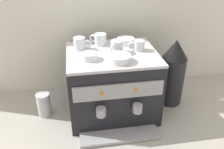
% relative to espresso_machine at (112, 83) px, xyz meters
% --- Properties ---
extents(ground_plane, '(4.00, 4.00, 0.00)m').
position_rel_espresso_machine_xyz_m(ground_plane, '(0.00, 0.00, -0.21)').
color(ground_plane, '#9E998E').
extents(tiled_backsplash_wall, '(2.80, 0.03, 0.94)m').
position_rel_espresso_machine_xyz_m(tiled_backsplash_wall, '(0.00, 0.36, 0.26)').
color(tiled_backsplash_wall, silver).
rests_on(tiled_backsplash_wall, ground_plane).
extents(espresso_machine, '(0.54, 0.55, 0.42)m').
position_rel_espresso_machine_xyz_m(espresso_machine, '(0.00, 0.00, 0.00)').
color(espresso_machine, black).
rests_on(espresso_machine, ground_plane).
extents(ceramic_cup_0, '(0.11, 0.08, 0.07)m').
position_rel_espresso_machine_xyz_m(ceramic_cup_0, '(-0.06, 0.15, 0.25)').
color(ceramic_cup_0, silver).
rests_on(ceramic_cup_0, espresso_machine).
extents(ceramic_cup_1, '(0.10, 0.06, 0.06)m').
position_rel_espresso_machine_xyz_m(ceramic_cup_1, '(0.17, 0.02, 0.24)').
color(ceramic_cup_1, silver).
rests_on(ceramic_cup_1, espresso_machine).
extents(ceramic_cup_2, '(0.09, 0.10, 0.07)m').
position_rel_espresso_machine_xyz_m(ceramic_cup_2, '(0.03, -0.00, 0.25)').
color(ceramic_cup_2, silver).
rests_on(ceramic_cup_2, espresso_machine).
extents(ceramic_cup_3, '(0.11, 0.07, 0.07)m').
position_rel_espresso_machine_xyz_m(ceramic_cup_3, '(-0.18, 0.09, 0.25)').
color(ceramic_cup_3, silver).
rests_on(ceramic_cup_3, espresso_machine).
extents(ceramic_bowl_0, '(0.11, 0.11, 0.04)m').
position_rel_espresso_machine_xyz_m(ceramic_bowl_0, '(0.11, 0.14, 0.23)').
color(ceramic_bowl_0, white).
rests_on(ceramic_bowl_0, espresso_machine).
extents(ceramic_bowl_1, '(0.09, 0.09, 0.04)m').
position_rel_espresso_machine_xyz_m(ceramic_bowl_1, '(-0.14, -0.07, 0.23)').
color(ceramic_bowl_1, white).
rests_on(ceramic_bowl_1, espresso_machine).
extents(ceramic_bowl_2, '(0.13, 0.13, 0.04)m').
position_rel_espresso_machine_xyz_m(ceramic_bowl_2, '(0.02, -0.12, 0.23)').
color(ceramic_bowl_2, white).
rests_on(ceramic_bowl_2, espresso_machine).
extents(coffee_grinder, '(0.17, 0.17, 0.46)m').
position_rel_espresso_machine_xyz_m(coffee_grinder, '(0.42, 0.04, 0.03)').
color(coffee_grinder, black).
rests_on(coffee_grinder, ground_plane).
extents(milk_pitcher, '(0.09, 0.09, 0.16)m').
position_rel_espresso_machine_xyz_m(milk_pitcher, '(-0.44, 0.02, -0.13)').
color(milk_pitcher, '#B7B7BC').
rests_on(milk_pitcher, ground_plane).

